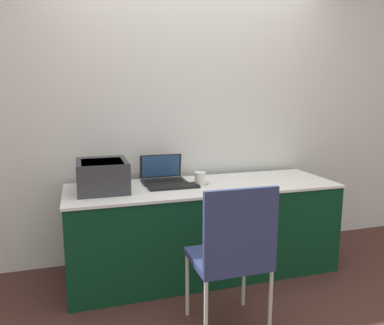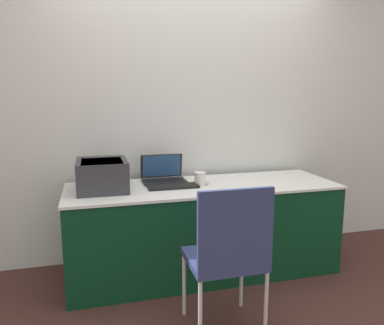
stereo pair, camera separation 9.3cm
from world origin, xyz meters
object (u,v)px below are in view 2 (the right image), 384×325
at_px(mouse, 205,183).
at_px(chair, 228,250).
at_px(laptop_left, 163,175).
at_px(coffee_cup, 200,179).
at_px(printer, 102,174).
at_px(external_keyboard, 173,186).

height_order(mouse, chair, chair).
height_order(laptop_left, chair, laptop_left).
relative_size(coffee_cup, chair, 0.11).
xyz_separation_m(printer, coffee_cup, (0.76, -0.05, -0.07)).
bearing_deg(coffee_cup, laptop_left, 140.07).
distance_m(printer, laptop_left, 0.53).
relative_size(laptop_left, external_keyboard, 0.90).
height_order(laptop_left, coffee_cup, laptop_left).
distance_m(laptop_left, coffee_cup, 0.33).
bearing_deg(coffee_cup, printer, 176.09).
bearing_deg(coffee_cup, chair, -94.97).
bearing_deg(mouse, printer, 175.82).
height_order(printer, laptop_left, printer).
height_order(laptop_left, mouse, laptop_left).
bearing_deg(mouse, external_keyboard, -176.13).
distance_m(external_keyboard, mouse, 0.27).
bearing_deg(chair, printer, 127.16).
bearing_deg(chair, mouse, 82.16).
bearing_deg(mouse, chair, -97.84).
relative_size(printer, chair, 0.46).
xyz_separation_m(printer, laptop_left, (0.50, 0.16, -0.07)).
bearing_deg(laptop_left, printer, -161.91).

